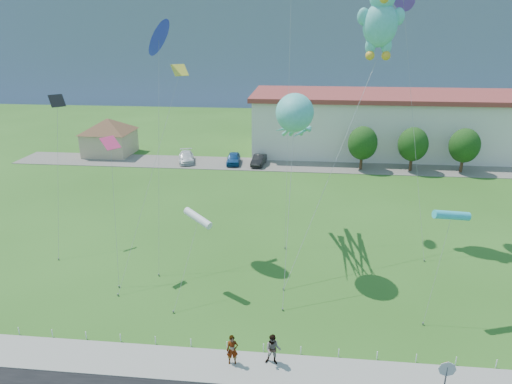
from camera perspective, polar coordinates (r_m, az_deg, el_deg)
ground at (r=27.21m, az=-0.99°, el=-17.47°), size 160.00×160.00×0.00m
sidewalk at (r=25.06m, az=-1.81°, el=-21.14°), size 80.00×2.50×0.10m
parking_strip at (r=58.94m, az=3.12°, el=3.40°), size 70.00×6.00×0.06m
hill_ridge at (r=141.64m, az=5.14°, el=17.89°), size 160.00×50.00×25.00m
pavilion at (r=66.63m, az=-17.92°, el=7.03°), size 9.20×9.20×5.00m
warehouse at (r=70.65m, az=25.38°, el=7.68°), size 61.00×15.00×8.20m
stop_sign at (r=23.62m, az=22.71°, el=-20.16°), size 0.80×0.07×2.50m
rope_fence at (r=26.04m, az=-1.36°, el=-18.74°), size 26.05×0.05×0.50m
tree_near at (r=57.52m, az=13.18°, el=5.97°), size 3.60×3.60×5.47m
tree_mid at (r=58.59m, az=19.03°, el=5.65°), size 3.60×3.60×5.47m
tree_far at (r=60.23m, az=24.62°, el=5.30°), size 3.60×3.60×5.47m
pedestrian_left at (r=24.77m, az=-2.98°, el=-19.10°), size 0.66×0.49×1.65m
pedestrian_right at (r=24.73m, az=2.15°, el=-19.08°), size 0.87×0.70×1.69m
parked_car_white at (r=60.61m, az=-8.71°, el=4.35°), size 2.99×4.95×1.34m
parked_car_blue at (r=59.20m, az=-2.84°, el=4.22°), size 1.95×4.25×1.41m
parked_car_black at (r=58.55m, az=0.35°, el=4.02°), size 1.81×4.14×1.32m
octopus_kite at (r=32.43m, az=4.88°, el=8.82°), size 2.54×13.48×12.51m
teddy_bear_kite at (r=38.14m, az=15.33°, el=20.13°), size 8.33×12.36×19.86m
small_kite_blue at (r=34.66m, az=-12.08°, el=17.74°), size 1.80×6.38×16.58m
small_kite_cyan at (r=28.40m, az=23.23°, el=-2.77°), size 1.50×2.74×6.84m
small_kite_purple at (r=39.44m, az=18.02°, el=21.66°), size 3.06×7.95×19.62m
small_kite_black at (r=39.09m, az=-23.61°, el=8.45°), size 1.83×5.74×11.64m
small_kite_pink at (r=32.22m, az=-17.65°, el=4.15°), size 1.57×3.74×9.69m
small_kite_white at (r=29.57m, az=-7.30°, el=-3.33°), size 1.30×4.44×5.44m
small_kite_yellow at (r=34.32m, az=-10.43°, el=11.58°), size 3.16×9.83×14.06m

